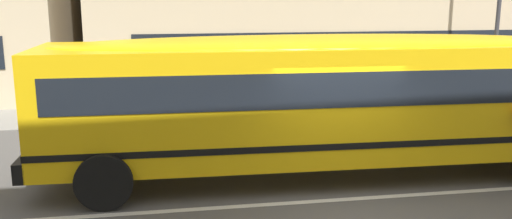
% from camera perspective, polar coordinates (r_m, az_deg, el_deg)
% --- Properties ---
extents(ground_plane, '(400.00, 400.00, 0.00)m').
position_cam_1_polar(ground_plane, '(10.49, 8.72, -9.37)').
color(ground_plane, '#54514F').
extents(sidewalk_far, '(120.00, 3.00, 0.01)m').
position_cam_1_polar(sidewalk_far, '(18.17, 0.51, -0.04)').
color(sidewalk_far, gray).
rests_on(sidewalk_far, ground_plane).
extents(lane_centreline, '(110.00, 0.16, 0.01)m').
position_cam_1_polar(lane_centreline, '(10.49, 8.72, -9.36)').
color(lane_centreline, silver).
rests_on(lane_centreline, ground_plane).
extents(school_bus, '(13.42, 3.37, 2.99)m').
position_cam_1_polar(school_bus, '(11.47, 8.20, 1.72)').
color(school_bus, yellow).
rests_on(school_bus, ground_plane).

